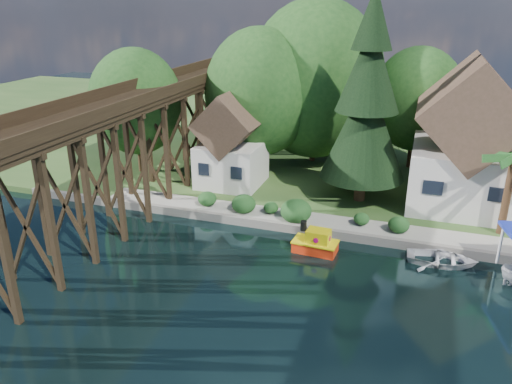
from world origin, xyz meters
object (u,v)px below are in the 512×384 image
at_px(house_left, 467,145).
at_px(trestle_bridge, 112,154).
at_px(shed, 231,146).
at_px(tugboat, 316,243).
at_px(conifer, 367,104).
at_px(boat_white_a, 442,257).

bearing_deg(house_left, trestle_bridge, -154.79).
xyz_separation_m(shed, tugboat, (9.16, -8.75, -3.21)).
distance_m(shed, tugboat, 13.07).
height_order(trestle_bridge, conifer, conifer).
height_order(tugboat, boat_white_a, tugboat).
distance_m(conifer, boat_white_a, 12.36).
distance_m(house_left, boat_white_a, 10.49).
bearing_deg(house_left, tugboat, -130.78).
distance_m(shed, conifer, 11.51).
relative_size(conifer, boat_white_a, 3.73).
height_order(house_left, boat_white_a, house_left).
height_order(house_left, shed, house_left).
bearing_deg(conifer, house_left, 12.91).
xyz_separation_m(conifer, boat_white_a, (6.08, -7.63, -7.59)).
distance_m(house_left, tugboat, 14.27).
xyz_separation_m(house_left, boat_white_a, (-1.20, -9.30, -4.70)).
bearing_deg(boat_white_a, conifer, 36.28).
relative_size(tugboat, boat_white_a, 0.70).
height_order(trestle_bridge, tugboat, trestle_bridge).
bearing_deg(trestle_bridge, boat_white_a, 4.01).
distance_m(trestle_bridge, conifer, 18.39).
relative_size(trestle_bridge, shed, 5.63).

